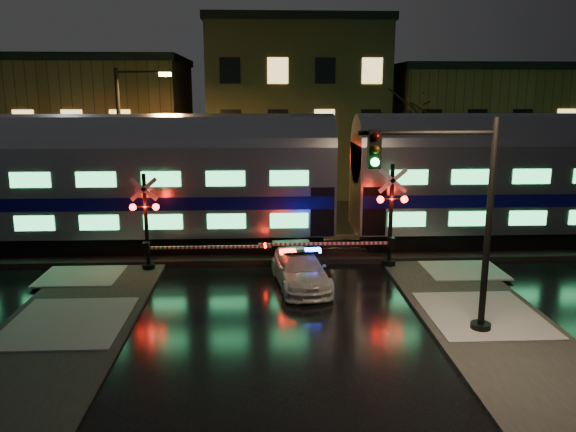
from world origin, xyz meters
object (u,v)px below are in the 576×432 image
(police_car, at_px, (300,269))
(streetlight, at_px, (126,140))
(crossing_signal_right, at_px, (382,226))
(crossing_signal_left, at_px, (155,232))
(traffic_light, at_px, (455,223))

(police_car, height_order, streetlight, streetlight)
(police_car, bearing_deg, crossing_signal_right, 22.24)
(crossing_signal_left, height_order, streetlight, streetlight)
(traffic_light, bearing_deg, police_car, 144.02)
(crossing_signal_left, relative_size, traffic_light, 0.88)
(crossing_signal_right, xyz_separation_m, streetlight, (-11.58, 6.69, 2.97))
(crossing_signal_right, height_order, crossing_signal_left, crossing_signal_right)
(traffic_light, relative_size, streetlight, 0.78)
(police_car, distance_m, crossing_signal_right, 4.11)
(police_car, height_order, traffic_light, traffic_light)
(crossing_signal_left, bearing_deg, crossing_signal_right, 0.04)
(streetlight, bearing_deg, traffic_light, -47.08)
(crossing_signal_right, bearing_deg, police_car, -150.73)
(police_car, distance_m, crossing_signal_left, 6.03)
(police_car, relative_size, crossing_signal_right, 0.75)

